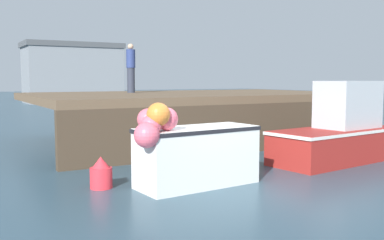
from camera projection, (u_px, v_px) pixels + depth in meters
ground at (228, 192)px, 9.19m from camera, size 120.00×160.00×0.10m
pier at (201, 102)px, 16.24m from camera, size 11.76×7.06×1.78m
fishing_boat_near_left at (193, 152)px, 9.43m from camera, size 3.02×1.39×1.85m
fishing_boat_near_right at (339, 133)px, 12.35m from camera, size 4.24×2.02×2.25m
rowboat at (374, 143)px, 14.57m from camera, size 1.89×1.40×0.42m
dockworker at (131, 68)px, 16.78m from camera, size 0.34×0.34×1.85m
warehouse at (73, 73)px, 43.66m from camera, size 9.33×4.82×5.83m
mooring_buoy_foreground at (101, 174)px, 9.32m from camera, size 0.47×0.47×0.67m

